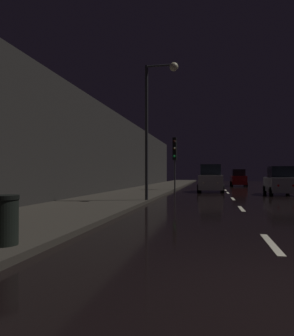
{
  "coord_description": "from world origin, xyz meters",
  "views": [
    {
      "loc": [
        -1.23,
        -4.43,
        1.48
      ],
      "look_at": [
        -5.81,
        19.28,
        1.89
      ],
      "focal_mm": 35.78,
      "sensor_mm": 36.0,
      "label": 1
    }
  ],
  "objects_px": {
    "streetlamp_overhead": "(156,110)",
    "trash_bin_curbside": "(4,220)",
    "car_approaching_headlights": "(211,179)",
    "car_distant_taillights": "(238,178)",
    "car_parked_right_far": "(280,182)",
    "traffic_light_far_left": "(175,153)"
  },
  "relations": [
    {
      "from": "trash_bin_curbside",
      "to": "car_approaching_headlights",
      "type": "height_order",
      "value": "car_approaching_headlights"
    },
    {
      "from": "traffic_light_far_left",
      "to": "streetlamp_overhead",
      "type": "bearing_deg",
      "value": 10.15
    },
    {
      "from": "streetlamp_overhead",
      "to": "trash_bin_curbside",
      "type": "height_order",
      "value": "streetlamp_overhead"
    },
    {
      "from": "car_parked_right_far",
      "to": "traffic_light_far_left",
      "type": "bearing_deg",
      "value": 66.86
    },
    {
      "from": "traffic_light_far_left",
      "to": "car_parked_right_far",
      "type": "height_order",
      "value": "traffic_light_far_left"
    },
    {
      "from": "car_distant_taillights",
      "to": "car_parked_right_far",
      "type": "distance_m",
      "value": 16.31
    },
    {
      "from": "traffic_light_far_left",
      "to": "car_parked_right_far",
      "type": "relative_size",
      "value": 1.15
    },
    {
      "from": "traffic_light_far_left",
      "to": "trash_bin_curbside",
      "type": "bearing_deg",
      "value": 6.87
    },
    {
      "from": "traffic_light_far_left",
      "to": "streetlamp_overhead",
      "type": "xyz_separation_m",
      "value": [
        0.27,
        -11.44,
        1.44
      ]
    },
    {
      "from": "car_distant_taillights",
      "to": "trash_bin_curbside",
      "type": "bearing_deg",
      "value": 168.89
    },
    {
      "from": "trash_bin_curbside",
      "to": "car_parked_right_far",
      "type": "bearing_deg",
      "value": 66.04
    },
    {
      "from": "streetlamp_overhead",
      "to": "car_distant_taillights",
      "type": "xyz_separation_m",
      "value": [
        5.92,
        24.36,
        -3.79
      ]
    },
    {
      "from": "streetlamp_overhead",
      "to": "car_approaching_headlights",
      "type": "xyz_separation_m",
      "value": [
        2.71,
        11.01,
        -3.69
      ]
    },
    {
      "from": "traffic_light_far_left",
      "to": "car_distant_taillights",
      "type": "height_order",
      "value": "traffic_light_far_left"
    },
    {
      "from": "car_approaching_headlights",
      "to": "car_distant_taillights",
      "type": "relative_size",
      "value": 1.12
    },
    {
      "from": "car_approaching_headlights",
      "to": "car_distant_taillights",
      "type": "bearing_deg",
      "value": 166.48
    },
    {
      "from": "streetlamp_overhead",
      "to": "car_parked_right_far",
      "type": "xyz_separation_m",
      "value": [
        7.49,
        8.12,
        -3.8
      ]
    },
    {
      "from": "streetlamp_overhead",
      "to": "car_approaching_headlights",
      "type": "height_order",
      "value": "streetlamp_overhead"
    },
    {
      "from": "streetlamp_overhead",
      "to": "car_parked_right_far",
      "type": "height_order",
      "value": "streetlamp_overhead"
    },
    {
      "from": "trash_bin_curbside",
      "to": "car_distant_taillights",
      "type": "bearing_deg",
      "value": 78.89
    },
    {
      "from": "car_distant_taillights",
      "to": "streetlamp_overhead",
      "type": "bearing_deg",
      "value": 166.33
    },
    {
      "from": "car_parked_right_far",
      "to": "car_approaching_headlights",
      "type": "bearing_deg",
      "value": 58.87
    }
  ]
}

